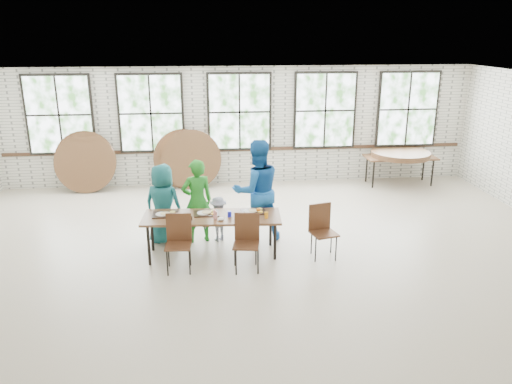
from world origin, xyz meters
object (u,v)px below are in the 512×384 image
Objects in this scene: dining_table at (212,219)px; storage_table at (400,158)px; chair_near_right at (247,237)px; chair_near_left at (179,237)px.

dining_table is 1.35× the size of storage_table.
chair_near_right is 6.21m from storage_table.
chair_near_right reaches higher than storage_table.
dining_table is at bearing -141.21° from storage_table.
chair_near_right is at bearing -0.50° from chair_near_left.
chair_near_left is 1.13m from chair_near_right.
storage_table is at bearing 41.95° from dining_table.
chair_near_left and chair_near_right have the same top height.
storage_table is at bearing 55.20° from chair_near_right.
chair_near_right is (0.56, -0.56, -0.13)m from dining_table.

